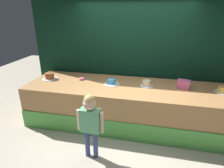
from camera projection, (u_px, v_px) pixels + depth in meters
The scene contains 10 objects.
ground_plane at pixel (123, 139), 3.63m from camera, with size 12.00×12.00×0.00m, color #BCB29E.
stage_platform at pixel (128, 105), 4.04m from camera, with size 4.22×1.26×0.86m.
curtain_backdrop at pixel (134, 50), 4.32m from camera, with size 4.84×0.08×2.92m, color black.
child_figure at pixel (90, 119), 2.96m from camera, with size 0.44×0.20×1.14m.
pink_box at pixel (183, 84), 3.76m from camera, with size 0.23×0.16×0.16m, color pink.
donut at pixel (82, 79), 4.23m from camera, with size 0.13×0.13×0.04m, color pink.
cake_far_left at pixel (50, 76), 4.27m from camera, with size 0.34×0.34×0.18m.
cake_center_left at pixel (112, 82), 3.98m from camera, with size 0.34×0.34×0.14m.
cake_center_right at pixel (147, 84), 3.86m from camera, with size 0.27×0.27×0.12m.
cake_far_right at pixel (223, 90), 3.58m from camera, with size 0.32×0.32×0.11m.
Camera 1 is at (0.45, -2.96, 2.32)m, focal length 30.41 mm.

